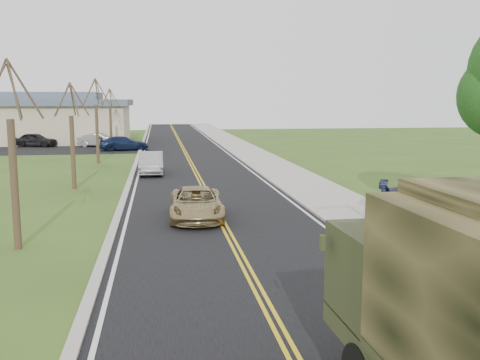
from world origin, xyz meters
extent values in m
cube|color=black|center=(0.00, 40.00, 0.01)|extent=(8.00, 120.00, 0.01)
cube|color=#9E998E|center=(4.15, 40.00, 0.06)|extent=(0.30, 120.00, 0.12)
cube|color=#9E998E|center=(5.90, 40.00, 0.05)|extent=(3.20, 120.00, 0.10)
cube|color=#9E998E|center=(-4.15, 40.00, 0.05)|extent=(0.30, 120.00, 0.10)
cylinder|color=#38281C|center=(-7.00, 10.00, 2.10)|extent=(0.24, 0.24, 4.20)
cylinder|color=#38281C|center=(-6.52, 10.13, 5.13)|extent=(1.01, 0.33, 1.90)
cylinder|color=#38281C|center=(-6.97, 10.62, 5.05)|extent=(0.13, 1.29, 1.74)
cylinder|color=#38281C|center=(-6.73, 9.59, 5.13)|extent=(0.58, 0.90, 1.90)
cylinder|color=#38281C|center=(-7.00, 22.00, 1.98)|extent=(0.24, 0.24, 3.96)
cylinder|color=#38281C|center=(-6.55, 22.12, 4.83)|extent=(0.96, 0.32, 1.79)
cylinder|color=#38281C|center=(-6.97, 22.58, 4.76)|extent=(0.12, 1.22, 1.65)
cylinder|color=#38281C|center=(-7.43, 22.17, 4.83)|extent=(0.93, 0.41, 1.79)
cylinder|color=#38281C|center=(-7.37, 21.55, 4.76)|extent=(0.75, 0.99, 1.67)
cylinder|color=#38281C|center=(-6.75, 21.61, 4.83)|extent=(0.55, 0.85, 1.80)
cylinder|color=#38281C|center=(-7.00, 34.00, 2.22)|extent=(0.24, 0.24, 4.44)
cylinder|color=#38281C|center=(-6.50, 34.13, 5.42)|extent=(1.07, 0.35, 2.00)
cylinder|color=#38281C|center=(-6.97, 34.65, 5.34)|extent=(0.13, 1.36, 1.84)
cylinder|color=#38281C|center=(-7.49, 34.19, 5.42)|extent=(1.03, 0.46, 2.00)
cylinder|color=#38281C|center=(-7.41, 33.49, 5.34)|extent=(0.83, 1.10, 1.87)
cylinder|color=#38281C|center=(-6.72, 33.56, 5.42)|extent=(0.61, 0.95, 2.01)
cylinder|color=#38281C|center=(-7.00, 46.00, 2.04)|extent=(0.24, 0.24, 4.08)
cylinder|color=#38281C|center=(-6.54, 46.12, 4.98)|extent=(0.99, 0.33, 1.84)
cylinder|color=#38281C|center=(-6.97, 46.60, 4.91)|extent=(0.13, 1.25, 1.69)
cylinder|color=#38281C|center=(-7.45, 46.17, 4.98)|extent=(0.95, 0.42, 1.85)
cylinder|color=#38281C|center=(-7.38, 45.53, 4.91)|extent=(0.77, 1.02, 1.72)
cylinder|color=#38281C|center=(-6.74, 45.60, 4.98)|extent=(0.57, 0.88, 1.85)
cube|color=tan|center=(-16.00, 56.00, 2.10)|extent=(20.00, 12.00, 4.20)
cube|color=#475466|center=(-16.00, 56.00, 4.50)|extent=(21.00, 13.00, 0.70)
cube|color=#475466|center=(-16.00, 56.00, 5.20)|extent=(14.00, 8.00, 0.90)
cube|color=black|center=(-10.00, 46.00, 0.01)|extent=(18.00, 10.00, 0.02)
cube|color=#32381E|center=(1.71, 0.02, 2.00)|extent=(2.57, 2.06, 1.47)
cube|color=black|center=(1.69, 0.97, 2.21)|extent=(2.32, 0.14, 0.74)
imported|color=#A08C5A|center=(-0.95, 13.56, 0.63)|extent=(2.30, 4.65, 1.27)
imported|color=#ABAAAF|center=(-2.92, 27.27, 0.72)|extent=(1.53, 4.35, 1.43)
imported|color=#10163B|center=(8.99, 12.30, 0.72)|extent=(5.32, 3.96, 1.43)
imported|color=black|center=(-14.92, 49.84, 0.73)|extent=(4.57, 2.84, 1.45)
imported|color=#9E9EA3|center=(-8.46, 48.76, 0.70)|extent=(4.50, 2.57, 1.40)
imported|color=#0F1B39|center=(-5.70, 44.39, 0.68)|extent=(4.92, 2.66, 1.35)
camera|label=1|loc=(-2.41, -7.74, 4.80)|focal=40.00mm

